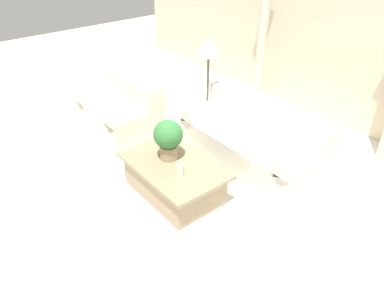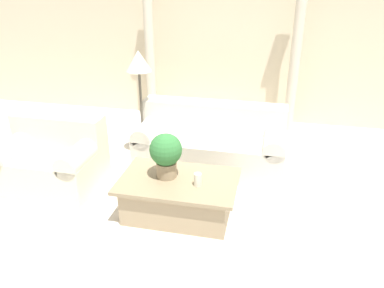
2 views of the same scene
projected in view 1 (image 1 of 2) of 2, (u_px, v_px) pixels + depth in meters
ground_plane at (204, 176)px, 4.94m from camera, size 16.00×16.00×0.00m
wall_back at (344, 21)px, 5.52m from camera, size 10.00×0.06×3.20m
sofa_long at (254, 141)px, 5.04m from camera, size 1.98×0.88×0.84m
loveseat at (124, 112)px, 5.76m from camera, size 1.19×0.88×0.84m
coffee_table at (174, 178)px, 4.54m from camera, size 1.28×0.82×0.44m
potted_plant at (168, 137)px, 4.39m from camera, size 0.35×0.35×0.50m
pillar_candle at (180, 170)px, 4.19m from camera, size 0.08×0.08×0.14m
floor_lamp at (209, 54)px, 5.21m from camera, size 0.34×0.34×1.55m
column_left at (263, 30)px, 6.25m from camera, size 0.23×0.23×2.54m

